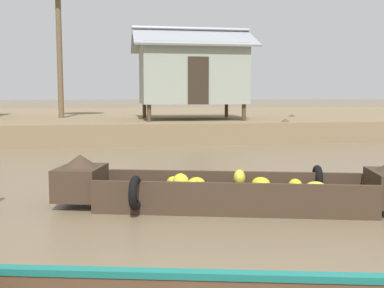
# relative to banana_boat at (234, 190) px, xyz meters

# --- Properties ---
(ground_plane) EXTENTS (300.00, 300.00, 0.00)m
(ground_plane) POSITION_rel_banana_boat_xyz_m (-1.01, 4.72, -0.29)
(ground_plane) COLOR #726047
(riverbank_strip) EXTENTS (160.00, 20.00, 0.76)m
(riverbank_strip) POSITION_rel_banana_boat_xyz_m (-1.01, 19.02, 0.09)
(riverbank_strip) COLOR #7F6B4C
(riverbank_strip) RESTS_ON ground
(banana_boat) EXTENTS (5.66, 2.32, 0.83)m
(banana_boat) POSITION_rel_banana_boat_xyz_m (0.00, 0.00, 0.00)
(banana_boat) COLOR #3D2D21
(banana_boat) RESTS_ON ground
(fishing_skiff_distant) EXTENTS (2.86, 4.69, 0.89)m
(fishing_skiff_distant) POSITION_rel_banana_boat_xyz_m (5.38, 11.52, 0.01)
(fishing_skiff_distant) COLOR brown
(fishing_skiff_distant) RESTS_ON ground
(stilt_house_mid_right) EXTENTS (4.82, 3.80, 3.75)m
(stilt_house_mid_right) POSITION_rel_banana_boat_xyz_m (1.29, 12.02, 2.38)
(stilt_house_mid_right) COLOR #4C3826
(stilt_house_mid_right) RESTS_ON riverbank_strip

